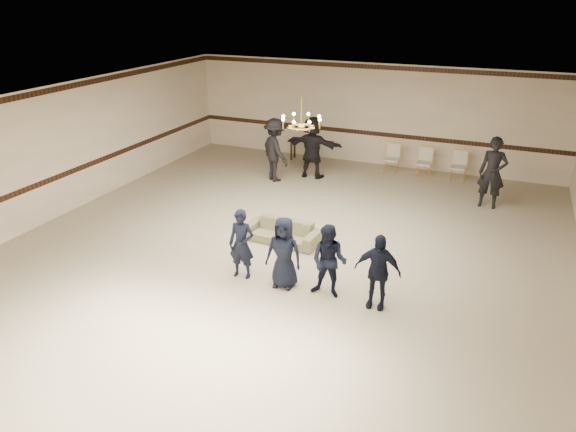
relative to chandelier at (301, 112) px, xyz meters
name	(u,v)px	position (x,y,z in m)	size (l,w,h in m)	color
room	(283,183)	(0.00, -1.00, -1.28)	(12.01, 14.01, 3.21)	tan
chair_rail	(369,133)	(0.00, 5.99, -1.88)	(12.00, 0.02, 0.14)	#341A0F
crown_molding	(374,67)	(0.00, 5.99, 0.21)	(12.00, 0.02, 0.14)	#341A0F
chandelier	(301,112)	(0.00, 0.00, 0.00)	(0.94, 0.94, 0.89)	gold
boy_a	(242,244)	(-0.33, -2.25, -2.16)	(0.52, 0.34, 1.42)	black
boy_b	(284,253)	(0.57, -2.25, -2.16)	(0.69, 0.45, 1.42)	black
boy_c	(329,262)	(1.47, -2.25, -2.16)	(0.69, 0.54, 1.42)	black
boy_d	(377,271)	(2.37, -2.25, -2.16)	(0.83, 0.35, 1.42)	black
settee	(282,232)	(-0.23, -0.52, -2.63)	(1.71, 0.67, 0.50)	#7C7A53
adult_left	(275,150)	(-2.09, 3.22, -1.94)	(1.21, 0.69, 1.87)	black
adult_mid	(312,147)	(-1.19, 3.92, -1.94)	(1.73, 0.55, 1.87)	black
adult_right	(492,173)	(3.91, 3.52, -1.94)	(0.68, 0.45, 1.87)	black
banquet_chair_left	(392,159)	(0.94, 5.22, -2.42)	(0.44, 0.44, 0.91)	beige
banquet_chair_mid	(424,163)	(1.94, 5.22, -2.42)	(0.44, 0.44, 0.91)	beige
banquet_chair_right	(459,167)	(2.94, 5.22, -2.42)	(0.44, 0.44, 0.91)	beige
console_table	(304,150)	(-2.06, 5.42, -2.51)	(0.86, 0.36, 0.72)	black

